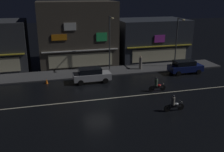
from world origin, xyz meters
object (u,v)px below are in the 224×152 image
at_px(streetlamp_east, 177,38).
at_px(pedestrian_on_sidewalk, 141,63).
at_px(motorcycle_opposite_lane, 174,104).
at_px(traffic_cone, 47,81).
at_px(motorcycle_trailing_far, 157,85).
at_px(streetlamp_mid, 110,39).
at_px(parked_car_near_kerb, 185,67).
at_px(parked_car_trailing, 91,75).

relative_size(streetlamp_east, pedestrian_on_sidewalk, 3.71).
bearing_deg(motorcycle_opposite_lane, pedestrian_on_sidewalk, -93.70).
xyz_separation_m(streetlamp_east, pedestrian_on_sidewalk, (-5.24, -0.12, -3.11)).
bearing_deg(traffic_cone, motorcycle_trailing_far, -25.59).
height_order(streetlamp_mid, traffic_cone, streetlamp_mid).
distance_m(streetlamp_east, parked_car_near_kerb, 4.33).
bearing_deg(pedestrian_on_sidewalk, parked_car_near_kerb, -1.20).
height_order(motorcycle_opposite_lane, traffic_cone, motorcycle_opposite_lane).
xyz_separation_m(pedestrian_on_sidewalk, motorcycle_trailing_far, (-1.10, -7.75, -0.32)).
distance_m(motorcycle_opposite_lane, traffic_cone, 14.69).
relative_size(pedestrian_on_sidewalk, parked_car_trailing, 0.41).
bearing_deg(streetlamp_mid, parked_car_near_kerb, -20.71).
bearing_deg(streetlamp_mid, pedestrian_on_sidewalk, -8.81).
relative_size(streetlamp_mid, motorcycle_trailing_far, 3.68).
relative_size(motorcycle_opposite_lane, traffic_cone, 3.45).
bearing_deg(parked_car_near_kerb, pedestrian_on_sidewalk, 150.85).
bearing_deg(traffic_cone, streetlamp_mid, 20.09).
xyz_separation_m(streetlamp_mid, traffic_cone, (-8.24, -3.01, -4.00)).
distance_m(streetlamp_mid, motorcycle_opposite_lane, 13.84).
height_order(pedestrian_on_sidewalk, motorcycle_trailing_far, pedestrian_on_sidewalk).
relative_size(motorcycle_opposite_lane, motorcycle_trailing_far, 1.00).
distance_m(pedestrian_on_sidewalk, parked_car_near_kerb, 5.75).
height_order(pedestrian_on_sidewalk, traffic_cone, pedestrian_on_sidewalk).
xyz_separation_m(motorcycle_opposite_lane, traffic_cone, (-10.65, 10.12, -0.36)).
relative_size(motorcycle_trailing_far, traffic_cone, 3.45).
bearing_deg(parked_car_near_kerb, parked_car_trailing, -178.54).
height_order(streetlamp_mid, pedestrian_on_sidewalk, streetlamp_mid).
bearing_deg(streetlamp_east, parked_car_near_kerb, -94.21).
bearing_deg(pedestrian_on_sidewalk, streetlamp_mid, -160.87).
xyz_separation_m(streetlamp_mid, motorcycle_trailing_far, (2.95, -8.38, -3.64)).
bearing_deg(pedestrian_on_sidewalk, streetlamp_east, 29.22).
height_order(parked_car_near_kerb, motorcycle_opposite_lane, parked_car_near_kerb).
bearing_deg(streetlamp_mid, parked_car_trailing, -130.33).
distance_m(streetlamp_mid, pedestrian_on_sidewalk, 5.27).
height_order(streetlamp_east, pedestrian_on_sidewalk, streetlamp_east).
xyz_separation_m(streetlamp_east, motorcycle_trailing_far, (-6.33, -7.87, -3.43)).
distance_m(streetlamp_east, traffic_cone, 18.11).
relative_size(streetlamp_east, parked_car_trailing, 1.53).
distance_m(streetlamp_mid, parked_car_near_kerb, 10.28).
bearing_deg(parked_car_trailing, motorcycle_opposite_lane, 120.73).
relative_size(pedestrian_on_sidewalk, traffic_cone, 3.23).
relative_size(streetlamp_east, parked_car_near_kerb, 1.53).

